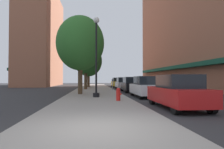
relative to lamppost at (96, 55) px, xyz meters
The scene contains 14 objects.
ground_plane 10.25m from the lamppost, 66.28° to the left, with size 90.00×90.00×0.00m, color #2D2D30.
sidewalk_slab 10.40m from the lamppost, 90.48° to the left, with size 4.80×50.00×0.12m, color gray.
building_far_background 30.78m from the lamppost, 111.67° to the left, with size 6.80×18.00×19.89m.
lamppost is the anchor object (origin of this frame).
fire_hydrant 3.87m from the lamppost, 61.71° to the right, with size 0.33×0.26×0.79m.
parking_meter_near 8.47m from the lamppost, 76.06° to the left, with size 0.14×0.09×1.31m.
tree_near 11.22m from the lamppost, 96.26° to the left, with size 3.76×3.76×6.34m.
tree_mid 17.69m from the lamppost, 93.30° to the left, with size 4.38×4.38×6.77m.
tree_far 3.65m from the lamppost, 114.12° to the left, with size 4.23×4.23×6.94m.
car_red 6.88m from the lamppost, 52.61° to the right, with size 1.80×4.30×1.66m.
car_white 4.65m from the lamppost, 10.97° to the left, with size 1.80×4.30×1.66m.
car_black 8.17m from the lamppost, 59.91° to the left, with size 1.80×4.30×1.66m.
car_silver 13.63m from the lamppost, 73.03° to the left, with size 1.80×4.30×1.66m.
car_yellow 19.97m from the lamppost, 78.61° to the left, with size 1.80×4.30×1.66m.
Camera 1 is at (-0.11, -5.29, 1.46)m, focal length 31.32 mm.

